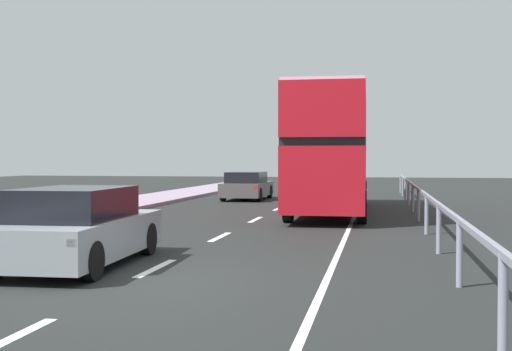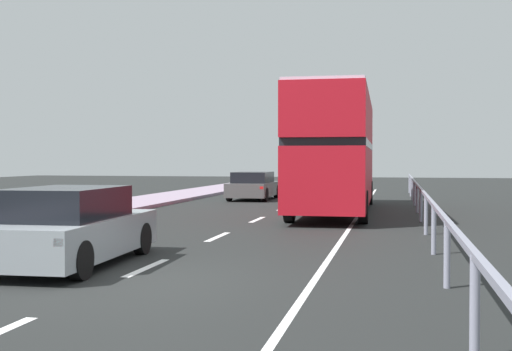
# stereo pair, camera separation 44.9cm
# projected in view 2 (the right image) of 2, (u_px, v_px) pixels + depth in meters

# --- Properties ---
(ground_plane) EXTENTS (74.73, 120.00, 0.10)m
(ground_plane) POSITION_uv_depth(u_px,v_px,m) (124.00, 281.00, 10.53)
(ground_plane) COLOR black
(lane_paint_markings) EXTENTS (3.20, 46.00, 0.01)m
(lane_paint_markings) POSITION_uv_depth(u_px,v_px,m) (312.00, 226.00, 18.57)
(lane_paint_markings) COLOR silver
(lane_paint_markings) RESTS_ON ground
(bridge_side_railing) EXTENTS (0.10, 42.00, 1.05)m
(bridge_side_railing) POSITION_uv_depth(u_px,v_px,m) (423.00, 198.00, 18.23)
(bridge_side_railing) COLOR gray
(bridge_side_railing) RESTS_ON ground
(double_decker_bus_red) EXTENTS (2.68, 11.40, 4.25)m
(double_decker_bus_red) POSITION_uv_depth(u_px,v_px,m) (336.00, 150.00, 23.50)
(double_decker_bus_red) COLOR #B6121E
(double_decker_bus_red) RESTS_ON ground
(hatchback_car_near) EXTENTS (2.02, 4.36, 1.42)m
(hatchback_car_near) POSITION_uv_depth(u_px,v_px,m) (70.00, 228.00, 11.81)
(hatchback_car_near) COLOR gray
(hatchback_car_near) RESTS_ON ground
(sedan_car_ahead) EXTENTS (1.90, 4.24, 1.33)m
(sedan_car_ahead) POSITION_uv_depth(u_px,v_px,m) (254.00, 186.00, 30.95)
(sedan_car_ahead) COLOR #4C4D4D
(sedan_car_ahead) RESTS_ON ground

